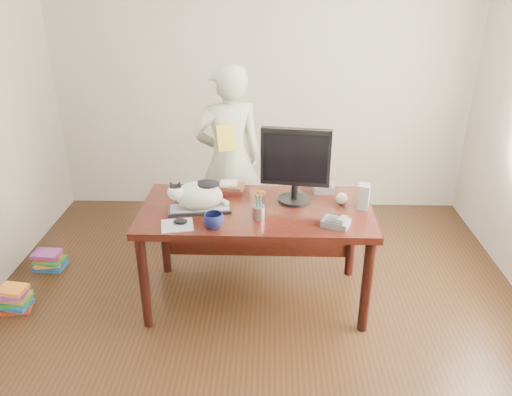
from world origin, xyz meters
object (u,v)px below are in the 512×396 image
object	(u,v)px
phone	(336,222)
calculator	(323,186)
person	(229,160)
pen_cup	(259,211)
book_pile_b	(49,260)
keyboard	(200,209)
monitor	(295,162)
cat	(197,195)
desk	(257,222)
mouse	(181,221)
speaker	(364,197)
book_stack	(230,188)
book_pile_a	(14,299)
baseball	(342,198)
coffee_mug	(214,221)

from	to	relation	value
phone	calculator	distance (m)	0.57
person	pen_cup	bearing A→B (deg)	86.19
person	book_pile_b	bearing A→B (deg)	-2.89
calculator	person	world-z (taller)	person
keyboard	monitor	size ratio (longest dim) A/B	0.82
calculator	person	size ratio (longest dim) A/B	0.13
cat	person	bearing A→B (deg)	72.02
keyboard	book_pile_b	xyz separation A→B (m)	(-1.34, 0.40, -0.69)
monitor	book_pile_b	bearing A→B (deg)	-179.06
desk	calculator	size ratio (longest dim) A/B	7.52
pen_cup	person	distance (m)	1.00
mouse	book_pile_b	world-z (taller)	mouse
speaker	desk	bearing A→B (deg)	-169.07
cat	book_stack	xyz separation A→B (m)	(0.20, 0.33, -0.09)
cat	book_stack	size ratio (longest dim) A/B	1.97
mouse	person	world-z (taller)	person
speaker	book_pile_a	xyz separation A→B (m)	(-2.49, -0.22, -0.75)
pen_cup	book_stack	bearing A→B (deg)	117.49
pen_cup	baseball	size ratio (longest dim) A/B	2.59
keyboard	cat	distance (m)	0.11
monitor	desk	bearing A→B (deg)	-165.80
coffee_mug	calculator	world-z (taller)	coffee_mug
book_pile_a	pen_cup	bearing A→B (deg)	1.29
desk	coffee_mug	distance (m)	0.50
keyboard	monitor	bearing A→B (deg)	5.41
phone	person	xyz separation A→B (m)	(-0.78, 1.04, 0.03)
keyboard	calculator	size ratio (longest dim) A/B	2.09
desk	mouse	size ratio (longest dim) A/B	15.67
person	book_pile_a	size ratio (longest dim) A/B	5.94
keyboard	book_pile_a	distance (m)	1.53
phone	baseball	world-z (taller)	baseball
phone	calculator	bearing A→B (deg)	116.91
keyboard	speaker	distance (m)	1.13
baseball	calculator	distance (m)	0.26
mouse	baseball	distance (m)	1.13
book_pile_b	book_stack	bearing A→B (deg)	-3.09
keyboard	baseball	world-z (taller)	baseball
coffee_mug	speaker	world-z (taller)	speaker
book_pile_b	mouse	bearing A→B (deg)	-26.01
coffee_mug	cat	bearing A→B (deg)	119.60
mouse	phone	bearing A→B (deg)	-11.37
person	book_pile_b	xyz separation A→B (m)	(-1.47, -0.45, -0.73)
phone	book_pile_a	distance (m)	2.38
baseball	cat	bearing A→B (deg)	-171.63
pen_cup	monitor	bearing A→B (deg)	47.70
monitor	pen_cup	xyz separation A→B (m)	(-0.24, -0.27, -0.25)
pen_cup	person	bearing A→B (deg)	106.11
baseball	book_pile_b	distance (m)	2.44
person	cat	bearing A→B (deg)	60.57
monitor	person	xyz separation A→B (m)	(-0.52, 0.69, -0.25)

